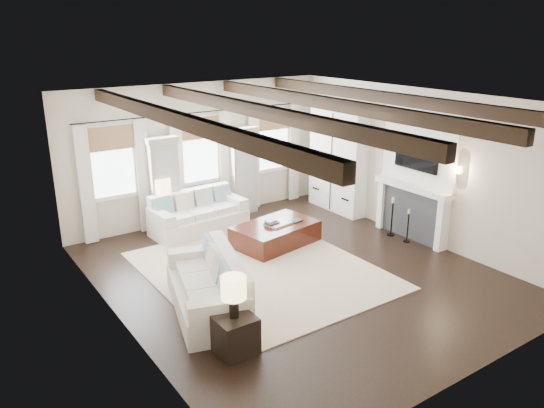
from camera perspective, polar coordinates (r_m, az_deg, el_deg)
ground at (r=9.97m, az=2.47°, el=-7.46°), size 7.50×7.50×0.00m
room_shell at (r=10.43m, az=2.95°, el=4.76°), size 6.54×7.54×3.22m
area_rug at (r=10.07m, az=-1.29°, el=-7.11°), size 3.82×4.47×0.02m
sofa_back at (r=11.97m, az=-8.02°, el=-1.23°), size 2.16×1.09×0.90m
sofa_left at (r=8.64m, az=-6.57°, el=-9.02°), size 1.58×2.40×0.94m
ottoman at (r=11.16m, az=0.37°, el=-3.27°), size 1.89×1.36×0.45m
tray at (r=11.06m, az=0.65°, el=-2.10°), size 0.56×0.46×0.04m
book_lower at (r=10.96m, az=-0.02°, el=-2.06°), size 0.29×0.24×0.04m
book_upper at (r=11.00m, az=-0.14°, el=-1.80°), size 0.25×0.21×0.03m
book_loose at (r=11.24m, az=2.60°, el=-1.80°), size 0.27×0.22×0.03m
side_table_front at (r=7.66m, az=-4.04°, el=-13.76°), size 0.54×0.54×0.54m
lamp_front at (r=7.32m, az=-4.16°, el=-9.20°), size 0.36×0.36×0.61m
side_table_back at (r=12.07m, az=-11.48°, el=-1.55°), size 0.40×0.40×0.61m
lamp_back at (r=11.84m, az=-11.71°, el=1.77°), size 0.36×0.36×0.63m
candlestick_near at (r=11.62m, az=14.39°, el=-2.56°), size 0.15×0.15×0.73m
candlestick_far at (r=11.89m, az=12.76°, el=-1.67°), size 0.18×0.18×0.87m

